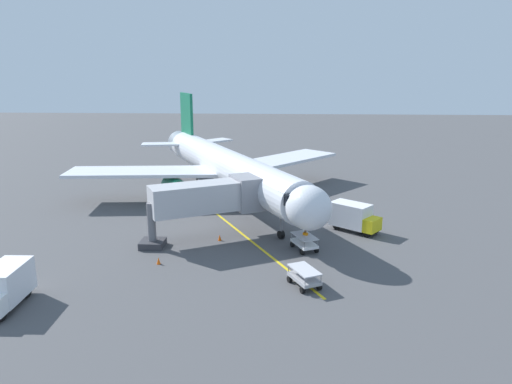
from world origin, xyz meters
TOP-DOWN VIEW (x-y plane):
  - ground_plane at (0.00, 0.00)m, footprint 220.00×220.00m
  - apron_lead_in_line at (-0.64, 5.71)m, footprint 18.52×35.68m
  - airplane at (-0.52, -0.54)m, footprint 31.42×37.35m
  - jet_bridge at (-0.90, 11.95)m, footprint 10.98×7.34m
  - ground_crew_marshaller at (-8.85, 14.36)m, footprint 0.47×0.45m
  - ground_crew_wing_walker at (-14.19, 7.85)m, footprint 0.41×0.47m
  - box_truck_near_nose at (10.66, 25.57)m, footprint 2.10×4.65m
  - box_truck_portside at (-13.60, 9.38)m, footprint 4.81×4.39m
  - baggage_cart_starboard_side at (-8.49, 21.47)m, footprint 2.44×2.95m
  - baggage_cart_rear_apron at (-8.78, 14.46)m, footprint 2.37×2.94m
  - safety_cone_nose_left at (2.68, 18.17)m, footprint 0.32×0.32m
  - safety_cone_nose_right at (-9.36, 4.23)m, footprint 0.32×0.32m
  - safety_cone_wing_port at (-1.40, 12.62)m, footprint 0.32×0.32m

SIDE VIEW (x-z plane):
  - ground_plane at x=0.00m, z-range 0.00..0.00m
  - apron_lead_in_line at x=-0.64m, z-range 0.00..0.01m
  - safety_cone_nose_left at x=2.68m, z-range 0.00..0.55m
  - safety_cone_nose_right at x=-9.36m, z-range 0.00..0.55m
  - safety_cone_wing_port at x=-1.40m, z-range 0.00..0.55m
  - baggage_cart_starboard_side at x=-8.49m, z-range 0.02..1.29m
  - baggage_cart_rear_apron at x=-8.78m, z-range 0.02..1.29m
  - ground_crew_marshaller at x=-8.85m, z-range 0.03..1.74m
  - ground_crew_wing_walker at x=-14.19m, z-range 0.03..1.74m
  - box_truck_near_nose at x=10.66m, z-range 0.08..2.70m
  - box_truck_portside at x=-13.60m, z-range 0.08..2.70m
  - jet_bridge at x=-0.90m, z-range 1.06..6.46m
  - airplane at x=-0.52m, z-range -1.75..9.75m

